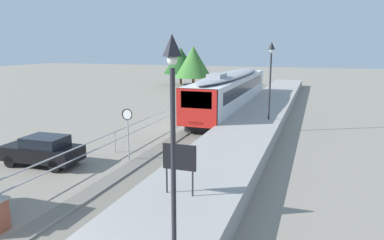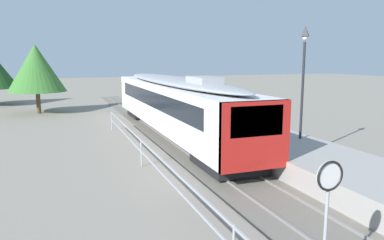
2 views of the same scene
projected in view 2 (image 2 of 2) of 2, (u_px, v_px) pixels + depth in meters
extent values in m
plane|color=gray|center=(143.00, 160.00, 17.37)|extent=(160.00, 160.00, 0.00)
cube|color=#6B665B|center=(202.00, 154.00, 18.39)|extent=(3.20, 60.00, 0.06)
cube|color=slate|center=(189.00, 154.00, 18.13)|extent=(0.08, 60.00, 0.08)
cube|color=slate|center=(215.00, 151.00, 18.63)|extent=(0.08, 60.00, 0.08)
cube|color=silver|center=(173.00, 104.00, 22.53)|extent=(2.80, 20.10, 2.55)
cube|color=red|center=(255.00, 136.00, 13.33)|extent=(2.80, 0.24, 2.55)
cube|color=black|center=(257.00, 121.00, 13.16)|extent=(2.13, 0.08, 1.12)
cube|color=black|center=(173.00, 98.00, 22.46)|extent=(2.82, 16.88, 0.92)
ellipsoid|color=#9EA0A5|center=(173.00, 81.00, 22.29)|extent=(2.69, 19.29, 0.44)
cube|color=#9EA0A5|center=(204.00, 80.00, 17.60)|extent=(1.10, 2.20, 0.36)
cube|color=#EAE5C6|center=(256.00, 163.00, 13.43)|extent=(1.00, 0.10, 0.20)
cube|color=black|center=(227.00, 161.00, 15.71)|extent=(2.24, 3.20, 0.55)
cube|color=black|center=(145.00, 113.00, 29.86)|extent=(2.24, 3.20, 0.55)
cube|color=#999691|center=(259.00, 141.00, 19.44)|extent=(3.90, 60.00, 0.90)
cylinder|color=#232328|center=(302.00, 91.00, 17.50)|extent=(0.12, 0.12, 4.60)
pyramid|color=#232328|center=(305.00, 31.00, 17.04)|extent=(0.34, 0.34, 0.50)
sphere|color=silver|center=(305.00, 38.00, 17.09)|extent=(0.24, 0.24, 0.24)
cylinder|color=white|center=(330.00, 176.00, 7.10)|extent=(0.60, 0.03, 0.60)
torus|color=black|center=(330.00, 176.00, 7.08)|extent=(0.61, 0.05, 0.61)
cube|color=#9EA0A5|center=(234.00, 227.00, 7.82)|extent=(0.05, 36.00, 0.05)
cylinder|color=#9EA0A5|center=(141.00, 153.00, 16.24)|extent=(0.06, 0.06, 1.25)
cylinder|color=#9EA0A5|center=(112.00, 121.00, 24.56)|extent=(0.06, 0.06, 1.25)
cylinder|color=brown|center=(38.00, 102.00, 32.15)|extent=(0.36, 0.36, 1.90)
cone|color=#38702D|center=(36.00, 68.00, 31.65)|extent=(4.87, 4.87, 4.07)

